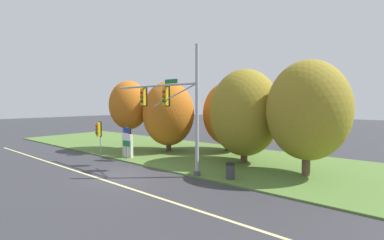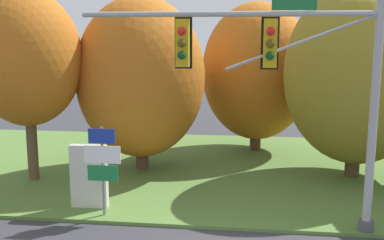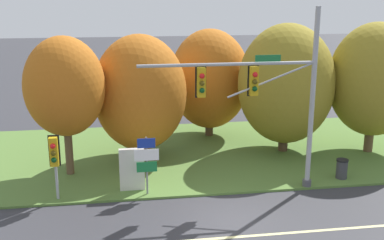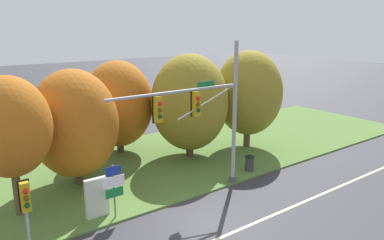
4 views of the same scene
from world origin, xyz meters
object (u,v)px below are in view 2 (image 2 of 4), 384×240
at_px(tree_left_of_mast, 141,77).
at_px(info_kiosk, 89,176).
at_px(route_sign_post, 102,161).
at_px(tree_nearest_road, 27,59).
at_px(tree_behind_signpost, 257,71).
at_px(tree_mid_verge, 358,73).
at_px(traffic_signal_mast, 295,63).

relative_size(tree_left_of_mast, info_kiosk, 3.42).
bearing_deg(info_kiosk, tree_left_of_mast, 81.55).
distance_m(route_sign_post, tree_nearest_road, 5.35).
distance_m(tree_nearest_road, tree_behind_signpost, 9.51).
distance_m(tree_nearest_road, info_kiosk, 5.03).
distance_m(route_sign_post, info_kiosk, 1.09).
distance_m(route_sign_post, tree_mid_verge, 9.40).
bearing_deg(tree_left_of_mast, traffic_signal_mast, -43.99).
bearing_deg(tree_left_of_mast, route_sign_post, -90.04).
relative_size(route_sign_post, tree_behind_signpost, 0.40).
distance_m(tree_behind_signpost, tree_mid_verge, 4.96).
bearing_deg(tree_nearest_road, route_sign_post, -40.56).
bearing_deg(tree_mid_verge, tree_left_of_mast, -179.91).
relative_size(traffic_signal_mast, info_kiosk, 4.18).
distance_m(tree_left_of_mast, info_kiosk, 4.97).
xyz_separation_m(tree_nearest_road, info_kiosk, (2.91, -2.43, -3.32)).
xyz_separation_m(tree_behind_signpost, tree_mid_verge, (3.48, -3.52, 0.26)).
bearing_deg(tree_behind_signpost, route_sign_post, -117.33).
xyz_separation_m(route_sign_post, tree_behind_signpost, (4.31, 8.34, 1.86)).
bearing_deg(tree_left_of_mast, info_kiosk, -98.45).
bearing_deg(info_kiosk, route_sign_post, -43.64).
relative_size(tree_nearest_road, info_kiosk, 3.48).
relative_size(tree_left_of_mast, tree_behind_signpost, 1.01).
xyz_separation_m(tree_mid_verge, info_kiosk, (-8.42, -4.23, -2.78)).
height_order(traffic_signal_mast, route_sign_post, traffic_signal_mast).
height_order(tree_mid_verge, info_kiosk, tree_mid_verge).
height_order(tree_behind_signpost, tree_mid_verge, tree_mid_verge).
xyz_separation_m(tree_left_of_mast, tree_mid_verge, (7.79, 0.01, 0.23)).
height_order(route_sign_post, info_kiosk, route_sign_post).
bearing_deg(route_sign_post, tree_mid_verge, 31.73).
height_order(route_sign_post, tree_behind_signpost, tree_behind_signpost).
bearing_deg(tree_nearest_road, tree_behind_signpost, 34.17).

